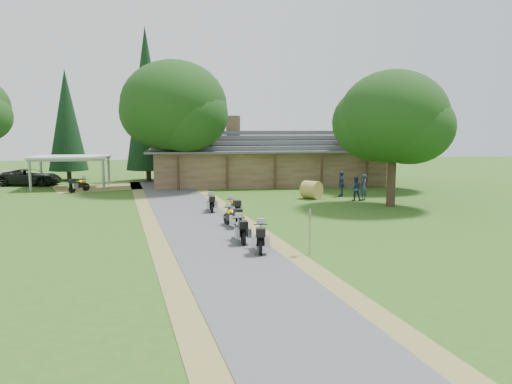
{
  "coord_description": "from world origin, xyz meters",
  "views": [
    {
      "loc": [
        -1.28,
        -21.37,
        5.18
      ],
      "look_at": [
        2.48,
        5.73,
        1.6
      ],
      "focal_mm": 35.0,
      "sensor_mm": 36.0,
      "label": 1
    }
  ],
  "objects": [
    {
      "name": "motorcycle_row_c",
      "position": [
        0.99,
        4.06,
        0.59
      ],
      "size": [
        1.11,
        1.82,
        1.19
      ],
      "primitive_type": null,
      "rotation": [
        0.0,
        0.0,
        1.91
      ],
      "color": "#E9BE00",
      "rests_on": "ground"
    },
    {
      "name": "oak_driveway",
      "position": [
        11.93,
        9.48,
        4.71
      ],
      "size": [
        7.02,
        7.02,
        9.42
      ],
      "primitive_type": null,
      "color": "#113510",
      "rests_on": "ground"
    },
    {
      "name": "person_a",
      "position": [
        11.06,
        12.28,
        1.1
      ],
      "size": [
        0.76,
        0.75,
        2.19
      ],
      "primitive_type": "imported",
      "rotation": [
        0.0,
        0.0,
        3.89
      ],
      "color": "#303A57",
      "rests_on": "ground"
    },
    {
      "name": "oak_lodge_right",
      "position": [
        15.71,
        18.47,
        4.97
      ],
      "size": [
        7.67,
        7.67,
        9.93
      ],
      "primitive_type": null,
      "color": "#113510",
      "rests_on": "ground"
    },
    {
      "name": "motorcycle_row_e",
      "position": [
        0.17,
        9.05,
        0.58
      ],
      "size": [
        0.57,
        1.7,
        1.16
      ],
      "primitive_type": null,
      "rotation": [
        0.0,
        0.0,
        1.58
      ],
      "color": "black",
      "rests_on": "ground"
    },
    {
      "name": "car_white_sedan",
      "position": [
        -16.46,
        25.53,
        0.93
      ],
      "size": [
        3.64,
        5.97,
        1.86
      ],
      "primitive_type": "imported",
      "rotation": [
        0.0,
        0.0,
        1.82
      ],
      "color": "white",
      "rests_on": "ground"
    },
    {
      "name": "person_c",
      "position": [
        10.14,
        14.41,
        1.12
      ],
      "size": [
        0.7,
        0.77,
        2.23
      ],
      "primitive_type": "imported",
      "rotation": [
        0.0,
        0.0,
        4.23
      ],
      "color": "#303A57",
      "rests_on": "ground"
    },
    {
      "name": "driveway",
      "position": [
        -0.5,
        4.0,
        0.0
      ],
      "size": [
        51.95,
        51.95,
        0.0
      ],
      "primitive_type": "plane",
      "rotation": [
        0.0,
        0.0,
        0.14
      ],
      "color": "#47484A",
      "rests_on": "ground"
    },
    {
      "name": "motorcycle_row_a",
      "position": [
        1.72,
        -1.15,
        0.64
      ],
      "size": [
        0.88,
        1.94,
        1.28
      ],
      "primitive_type": null,
      "rotation": [
        0.0,
        0.0,
        1.43
      ],
      "color": "#292194",
      "rests_on": "ground"
    },
    {
      "name": "cedar_near",
      "position": [
        -4.98,
        27.68,
        7.28
      ],
      "size": [
        4.16,
        4.16,
        14.56
      ],
      "primitive_type": "cone",
      "color": "black",
      "rests_on": "ground"
    },
    {
      "name": "person_b",
      "position": [
        10.49,
        12.35,
        1.02
      ],
      "size": [
        0.64,
        0.5,
        2.04
      ],
      "primitive_type": "imported",
      "rotation": [
        0.0,
        0.0,
        2.99
      ],
      "color": "#303A57",
      "rests_on": "ground"
    },
    {
      "name": "lodge",
      "position": [
        6.0,
        24.0,
        2.45
      ],
      "size": [
        21.4,
        9.4,
        4.9
      ],
      "primitive_type": null,
      "color": "brown",
      "rests_on": "ground"
    },
    {
      "name": "cedar_far",
      "position": [
        -12.72,
        29.22,
        5.35
      ],
      "size": [
        3.69,
        3.69,
        10.7
      ],
      "primitive_type": "cone",
      "color": "black",
      "rests_on": "ground"
    },
    {
      "name": "hay_bale",
      "position": [
        7.64,
        13.61,
        0.65
      ],
      "size": [
        1.76,
        1.75,
        1.3
      ],
      "primitive_type": "cylinder",
      "rotation": [
        1.57,
        0.0,
        0.74
      ],
      "color": "#A1863B",
      "rests_on": "ground"
    },
    {
      "name": "motorcycle_row_b",
      "position": [
        1.06,
        0.62,
        0.62
      ],
      "size": [
        0.7,
        1.84,
        1.24
      ],
      "primitive_type": null,
      "rotation": [
        0.0,
        0.0,
        1.63
      ],
      "color": "#B0B2B8",
      "rests_on": "ground"
    },
    {
      "name": "carport",
      "position": [
        -11.02,
        22.51,
        1.37
      ],
      "size": [
        6.47,
        4.42,
        2.75
      ],
      "primitive_type": null,
      "rotation": [
        0.0,
        0.0,
        0.03
      ],
      "color": "silver",
      "rests_on": "ground"
    },
    {
      "name": "car_dark_suv",
      "position": [
        -15.15,
        25.19,
        1.11
      ],
      "size": [
        3.38,
        6.11,
        2.21
      ],
      "primitive_type": "imported",
      "rotation": [
        0.0,
        0.0,
        1.4
      ],
      "color": "black",
      "rests_on": "ground"
    },
    {
      "name": "motorcycle_carport_a",
      "position": [
        -9.88,
        19.86,
        0.62
      ],
      "size": [
        1.56,
        1.82,
        1.24
      ],
      "primitive_type": null,
      "rotation": [
        0.0,
        0.0,
        0.93
      ],
      "color": "#E7A900",
      "rests_on": "ground"
    },
    {
      "name": "motorcycle_row_d",
      "position": [
        1.33,
        7.05,
        0.59
      ],
      "size": [
        0.95,
        1.82,
        1.19
      ],
      "primitive_type": null,
      "rotation": [
        0.0,
        0.0,
        1.81
      ],
      "color": "#C23702",
      "rests_on": "ground"
    },
    {
      "name": "sign_post",
      "position": [
        3.61,
        -2.02,
        0.95
      ],
      "size": [
        0.34,
        0.06,
        1.9
      ],
      "primitive_type": null,
      "color": "gray",
      "rests_on": "ground"
    },
    {
      "name": "ground",
      "position": [
        0.0,
        0.0,
        0.0
      ],
      "size": [
        120.0,
        120.0,
        0.0
      ],
      "primitive_type": "plane",
      "color": "#2E5919",
      "rests_on": "ground"
    },
    {
      "name": "oak_lodge_left",
      "position": [
        -2.27,
        20.62,
        5.56
      ],
      "size": [
        8.75,
        8.75,
        11.12
      ],
      "primitive_type": null,
      "color": "#113510",
      "rests_on": "ground"
    }
  ]
}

